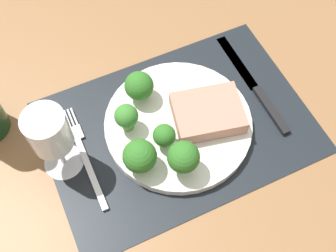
{
  "coord_description": "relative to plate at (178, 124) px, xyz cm",
  "views": [
    {
      "loc": [
        -15.69,
        -29.91,
        61.18
      ],
      "look_at": [
        -1.88,
        -0.04,
        1.9
      ],
      "focal_mm": 44.58,
      "sensor_mm": 36.0,
      "label": 1
    }
  ],
  "objects": [
    {
      "name": "broccoli_near_steak",
      "position": [
        -7.82,
        2.55,
        3.99
      ],
      "size": [
        3.8,
        3.8,
        5.37
      ],
      "color": "#5B8942",
      "rests_on": "plate"
    },
    {
      "name": "placemat",
      "position": [
        0.0,
        0.0,
        -0.95
      ],
      "size": [
        43.55,
        30.16,
        0.3
      ],
      "primitive_type": "cube",
      "color": "black",
      "rests_on": "ground_plane"
    },
    {
      "name": "plate",
      "position": [
        0.0,
        0.0,
        0.0
      ],
      "size": [
        24.32,
        24.32,
        1.6
      ],
      "primitive_type": "cylinder",
      "color": "silver",
      "rests_on": "placemat"
    },
    {
      "name": "steak",
      "position": [
        4.64,
        -1.29,
        2.22
      ],
      "size": [
        12.59,
        10.73,
        2.84
      ],
      "primitive_type": "cube",
      "rotation": [
        0.0,
        0.0,
        -0.22
      ],
      "color": "tan",
      "rests_on": "plate"
    },
    {
      "name": "ground_plane",
      "position": [
        0.0,
        0.0,
        -2.6
      ],
      "size": [
        140.0,
        110.0,
        3.0
      ],
      "primitive_type": "cube",
      "color": "brown"
    },
    {
      "name": "broccoli_back_left",
      "position": [
        -3.75,
        -2.71,
        3.53
      ],
      "size": [
        3.59,
        3.59,
        4.65
      ],
      "color": "#5B8942",
      "rests_on": "plate"
    },
    {
      "name": "broccoli_near_fork",
      "position": [
        -2.97,
        -7.75,
        4.83
      ],
      "size": [
        4.89,
        4.89,
        6.6
      ],
      "color": "#6B994C",
      "rests_on": "plate"
    },
    {
      "name": "broccoli_center",
      "position": [
        -8.6,
        -4.64,
        4.19
      ],
      "size": [
        5.18,
        5.18,
        6.05
      ],
      "color": "#5B8942",
      "rests_on": "plate"
    },
    {
      "name": "knife",
      "position": [
        15.64,
        0.53,
        -0.5
      ],
      "size": [
        1.8,
        23.0,
        0.8
      ],
      "rotation": [
        0.0,
        0.0,
        0.03
      ],
      "color": "black",
      "rests_on": "placemat"
    },
    {
      "name": "broccoli_front_edge",
      "position": [
        -3.78,
        7.05,
        4.06
      ],
      "size": [
        4.82,
        4.82,
        5.71
      ],
      "color": "#6B994C",
      "rests_on": "plate"
    },
    {
      "name": "fork",
      "position": [
        -16.06,
        1.42,
        -0.55
      ],
      "size": [
        2.4,
        19.2,
        0.5
      ],
      "rotation": [
        0.0,
        0.0,
        0.02
      ],
      "color": "silver",
      "rests_on": "placemat"
    },
    {
      "name": "wine_glass",
      "position": [
        -19.3,
        1.86,
        8.4
      ],
      "size": [
        6.33,
        6.33,
        13.8
      ],
      "color": "silver",
      "rests_on": "ground_plane"
    }
  ]
}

